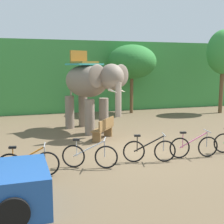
% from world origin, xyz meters
% --- Properties ---
extents(ground_plane, '(80.00, 80.00, 0.00)m').
position_xyz_m(ground_plane, '(0.00, 0.00, 0.00)').
color(ground_plane, brown).
extents(foliage_hedge, '(36.00, 6.00, 4.68)m').
position_xyz_m(foliage_hedge, '(0.00, 12.43, 2.34)').
color(foliage_hedge, '#3D8E42').
rests_on(foliage_hedge, ground).
extents(tree_far_left, '(3.11, 3.11, 4.39)m').
position_xyz_m(tree_far_left, '(2.98, 8.20, 3.30)').
color(tree_far_left, brown).
rests_on(tree_far_left, ground).
extents(tree_right, '(2.08, 2.08, 5.33)m').
position_xyz_m(tree_right, '(8.56, 6.52, 3.89)').
color(tree_right, brown).
rests_on(tree_right, ground).
extents(elephant, '(2.79, 4.22, 3.78)m').
position_xyz_m(elephant, '(-0.88, 3.60, 2.20)').
color(elephant, gray).
rests_on(elephant, ground).
extents(bike_orange, '(1.70, 0.52, 0.92)m').
position_xyz_m(bike_orange, '(-3.88, -1.60, 0.39)').
color(bike_orange, black).
rests_on(bike_orange, ground).
extents(bike_white, '(1.60, 0.77, 0.92)m').
position_xyz_m(bike_white, '(-2.08, -1.37, 0.39)').
color(bike_white, black).
rests_on(bike_white, ground).
extents(bike_black, '(1.66, 0.62, 0.92)m').
position_xyz_m(bike_black, '(-0.13, -1.39, 0.39)').
color(bike_black, black).
rests_on(bike_black, ground).
extents(bike_pink, '(1.70, 0.52, 0.92)m').
position_xyz_m(bike_pink, '(1.50, -1.41, 0.39)').
color(bike_pink, black).
rests_on(bike_pink, ground).
extents(wooden_bench, '(1.27, 1.42, 0.89)m').
position_xyz_m(wooden_bench, '(-0.68, 1.93, 0.48)').
color(wooden_bench, brown).
rests_on(wooden_bench, ground).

